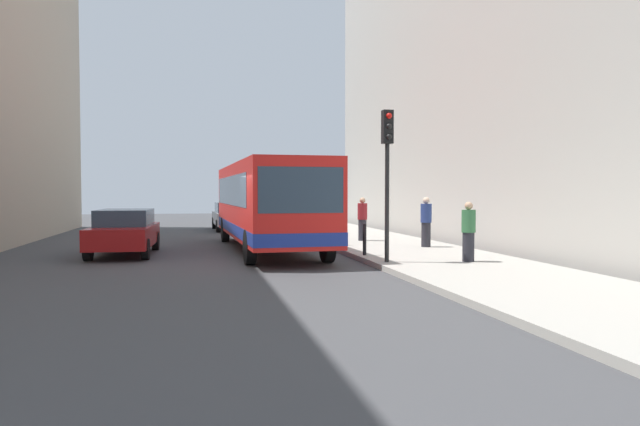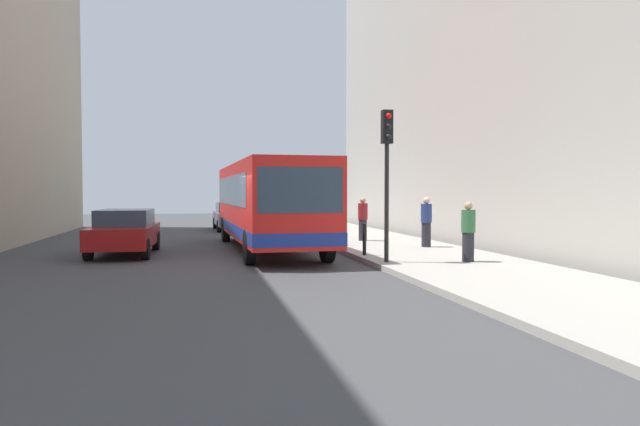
{
  "view_description": "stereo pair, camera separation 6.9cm",
  "coord_description": "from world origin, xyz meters",
  "px_view_note": "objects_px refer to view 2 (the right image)",
  "views": [
    {
      "loc": [
        -1.57,
        -16.12,
        2.05
      ],
      "look_at": [
        2.41,
        2.04,
        1.37
      ],
      "focal_mm": 32.46,
      "sensor_mm": 36.0,
      "label": 1
    },
    {
      "loc": [
        -1.5,
        -16.13,
        2.05
      ],
      "look_at": [
        2.41,
        2.04,
        1.37
      ],
      "focal_mm": 32.46,
      "sensor_mm": 36.0,
      "label": 2
    }
  ],
  "objects_px": {
    "bollard_farthest": "(306,223)",
    "pedestrian_far_sidewalk": "(363,219)",
    "car_behind_bus": "(232,216)",
    "bollard_near": "(364,239)",
    "car_beside_bus": "(125,231)",
    "pedestrian_near_signal": "(468,232)",
    "traffic_light": "(387,156)",
    "bollard_far": "(320,227)",
    "bollard_mid": "(339,232)",
    "bus": "(267,201)",
    "pedestrian_mid_sidewalk": "(426,222)"
  },
  "relations": [
    {
      "from": "bollard_farthest",
      "to": "pedestrian_far_sidewalk",
      "type": "bearing_deg",
      "value": -72.59
    },
    {
      "from": "car_behind_bus",
      "to": "bollard_near",
      "type": "bearing_deg",
      "value": 99.89
    },
    {
      "from": "car_beside_bus",
      "to": "bollard_farthest",
      "type": "bearing_deg",
      "value": -135.83
    },
    {
      "from": "car_behind_bus",
      "to": "pedestrian_near_signal",
      "type": "height_order",
      "value": "pedestrian_near_signal"
    },
    {
      "from": "bollard_farthest",
      "to": "traffic_light",
      "type": "bearing_deg",
      "value": -89.49
    },
    {
      "from": "pedestrian_far_sidewalk",
      "to": "bollard_near",
      "type": "bearing_deg",
      "value": -158.94
    },
    {
      "from": "bollard_farthest",
      "to": "bollard_far",
      "type": "bearing_deg",
      "value": -90.0
    },
    {
      "from": "bollard_mid",
      "to": "pedestrian_far_sidewalk",
      "type": "bearing_deg",
      "value": 52.22
    },
    {
      "from": "bollard_mid",
      "to": "bollard_farthest",
      "type": "xyz_separation_m",
      "value": [
        0.0,
        6.35,
        0.0
      ]
    },
    {
      "from": "bus",
      "to": "bollard_far",
      "type": "relative_size",
      "value": 11.69
    },
    {
      "from": "bus",
      "to": "pedestrian_far_sidewalk",
      "type": "height_order",
      "value": "bus"
    },
    {
      "from": "bollard_mid",
      "to": "bollard_far",
      "type": "distance_m",
      "value": 3.17
    },
    {
      "from": "bollard_mid",
      "to": "pedestrian_near_signal",
      "type": "xyz_separation_m",
      "value": [
        2.3,
        -5.32,
        0.34
      ]
    },
    {
      "from": "bus",
      "to": "pedestrian_near_signal",
      "type": "xyz_separation_m",
      "value": [
        4.8,
        -5.77,
        -0.76
      ]
    },
    {
      "from": "bus",
      "to": "pedestrian_near_signal",
      "type": "bearing_deg",
      "value": 127.74
    },
    {
      "from": "pedestrian_far_sidewalk",
      "to": "car_beside_bus",
      "type": "bearing_deg",
      "value": 139.84
    },
    {
      "from": "bus",
      "to": "car_behind_bus",
      "type": "bearing_deg",
      "value": -89.19
    },
    {
      "from": "pedestrian_near_signal",
      "to": "car_beside_bus",
      "type": "bearing_deg",
      "value": 130.0
    },
    {
      "from": "bus",
      "to": "bollard_far",
      "type": "distance_m",
      "value": 3.86
    },
    {
      "from": "traffic_light",
      "to": "bollard_mid",
      "type": "distance_m",
      "value": 5.49
    },
    {
      "from": "bollard_near",
      "to": "bollard_farthest",
      "type": "xyz_separation_m",
      "value": [
        0.0,
        9.52,
        0.0
      ]
    },
    {
      "from": "car_behind_bus",
      "to": "traffic_light",
      "type": "height_order",
      "value": "traffic_light"
    },
    {
      "from": "bollard_mid",
      "to": "pedestrian_near_signal",
      "type": "relative_size",
      "value": 0.58
    },
    {
      "from": "bollard_near",
      "to": "bollard_mid",
      "type": "xyz_separation_m",
      "value": [
        0.0,
        3.17,
        0.0
      ]
    },
    {
      "from": "car_beside_bus",
      "to": "car_behind_bus",
      "type": "height_order",
      "value": "same"
    },
    {
      "from": "bus",
      "to": "bollard_mid",
      "type": "bearing_deg",
      "value": 167.76
    },
    {
      "from": "pedestrian_far_sidewalk",
      "to": "bus",
      "type": "bearing_deg",
      "value": 146.27
    },
    {
      "from": "car_beside_bus",
      "to": "bollard_far",
      "type": "xyz_separation_m",
      "value": [
        7.21,
        3.33,
        -0.16
      ]
    },
    {
      "from": "car_behind_bus",
      "to": "bollard_mid",
      "type": "relative_size",
      "value": 4.69
    },
    {
      "from": "traffic_light",
      "to": "bollard_farthest",
      "type": "relative_size",
      "value": 4.32
    },
    {
      "from": "pedestrian_near_signal",
      "to": "pedestrian_far_sidewalk",
      "type": "xyz_separation_m",
      "value": [
        -0.89,
        7.15,
        0.03
      ]
    },
    {
      "from": "car_behind_bus",
      "to": "pedestrian_far_sidewalk",
      "type": "bearing_deg",
      "value": 113.06
    },
    {
      "from": "bus",
      "to": "traffic_light",
      "type": "height_order",
      "value": "traffic_light"
    },
    {
      "from": "bollard_mid",
      "to": "car_behind_bus",
      "type": "bearing_deg",
      "value": 104.9
    },
    {
      "from": "car_beside_bus",
      "to": "pedestrian_mid_sidewalk",
      "type": "height_order",
      "value": "pedestrian_mid_sidewalk"
    },
    {
      "from": "traffic_light",
      "to": "bollard_farthest",
      "type": "height_order",
      "value": "traffic_light"
    },
    {
      "from": "bollard_near",
      "to": "bollard_far",
      "type": "xyz_separation_m",
      "value": [
        0.0,
        6.35,
        0.0
      ]
    },
    {
      "from": "car_beside_bus",
      "to": "bollard_far",
      "type": "height_order",
      "value": "car_beside_bus"
    },
    {
      "from": "bollard_near",
      "to": "bollard_far",
      "type": "distance_m",
      "value": 6.35
    },
    {
      "from": "traffic_light",
      "to": "car_beside_bus",
      "type": "bearing_deg",
      "value": 146.79
    },
    {
      "from": "pedestrian_near_signal",
      "to": "pedestrian_far_sidewalk",
      "type": "height_order",
      "value": "pedestrian_far_sidewalk"
    },
    {
      "from": "traffic_light",
      "to": "pedestrian_near_signal",
      "type": "bearing_deg",
      "value": -9.71
    },
    {
      "from": "bus",
      "to": "pedestrian_far_sidewalk",
      "type": "relative_size",
      "value": 6.58
    },
    {
      "from": "traffic_light",
      "to": "pedestrian_mid_sidewalk",
      "type": "xyz_separation_m",
      "value": [
        2.73,
        3.82,
        -1.99
      ]
    },
    {
      "from": "bollard_mid",
      "to": "pedestrian_far_sidewalk",
      "type": "height_order",
      "value": "pedestrian_far_sidewalk"
    },
    {
      "from": "bollard_mid",
      "to": "car_beside_bus",
      "type": "bearing_deg",
      "value": -178.75
    },
    {
      "from": "car_beside_bus",
      "to": "pedestrian_far_sidewalk",
      "type": "xyz_separation_m",
      "value": [
        8.63,
        1.99,
        0.21
      ]
    },
    {
      "from": "bollard_mid",
      "to": "pedestrian_near_signal",
      "type": "height_order",
      "value": "pedestrian_near_signal"
    },
    {
      "from": "pedestrian_mid_sidewalk",
      "to": "bollard_mid",
      "type": "bearing_deg",
      "value": 31.03
    },
    {
      "from": "bollard_far",
      "to": "pedestrian_far_sidewalk",
      "type": "bearing_deg",
      "value": -43.51
    }
  ]
}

